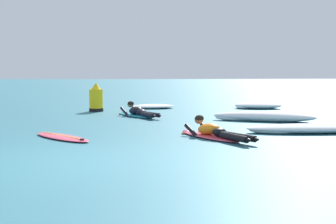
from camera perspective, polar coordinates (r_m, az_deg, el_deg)
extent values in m
plane|color=#2D6B7A|center=(18.30, -6.60, 0.13)|extent=(120.00, 120.00, 0.00)
ellipsoid|color=#E54C66|center=(11.10, 5.00, -2.88)|extent=(1.47, 2.08, 0.07)
ellipsoid|color=#E54C66|center=(11.91, 2.22, -2.28)|extent=(0.27, 0.27, 0.06)
ellipsoid|color=orange|center=(11.12, 4.85, -2.01)|extent=(0.68, 0.80, 0.35)
ellipsoid|color=black|center=(10.80, 6.10, -2.39)|extent=(0.43, 0.41, 0.20)
cylinder|color=black|center=(10.27, 7.80, -2.96)|extent=(0.52, 0.90, 0.14)
ellipsoid|color=black|center=(9.90, 9.37, -3.28)|extent=(0.19, 0.24, 0.08)
cylinder|color=black|center=(10.37, 8.49, -2.89)|extent=(0.61, 0.86, 0.14)
ellipsoid|color=black|center=(10.04, 10.28, -3.18)|extent=(0.19, 0.24, 0.08)
cylinder|color=black|center=(11.32, 2.82, -2.28)|extent=(0.34, 0.51, 0.31)
sphere|color=#8C6647|center=(11.63, 1.84, -2.58)|extent=(0.09, 0.09, 0.09)
cylinder|color=black|center=(11.55, 4.69, -2.14)|extent=(0.34, 0.51, 0.31)
sphere|color=#8C6647|center=(11.84, 3.74, -2.45)|extent=(0.09, 0.09, 0.09)
sphere|color=#8C6647|center=(11.43, 3.68, -0.89)|extent=(0.21, 0.21, 0.21)
ellipsoid|color=black|center=(11.41, 3.73, -0.75)|extent=(0.29, 0.28, 0.16)
ellipsoid|color=#2DB2D1|center=(16.05, -3.74, -0.42)|extent=(1.44, 1.99, 0.07)
ellipsoid|color=#2DB2D1|center=(16.89, -5.25, -0.12)|extent=(0.26, 0.27, 0.06)
ellipsoid|color=black|center=(16.08, -3.83, 0.18)|extent=(0.67, 0.77, 0.35)
ellipsoid|color=black|center=(15.75, -3.18, -0.03)|extent=(0.43, 0.41, 0.20)
cylinder|color=black|center=(15.23, -2.44, -0.31)|extent=(0.48, 0.79, 0.14)
ellipsoid|color=black|center=(14.86, -1.76, -0.44)|extent=(0.20, 0.24, 0.08)
cylinder|color=black|center=(15.30, -1.92, -0.28)|extent=(0.56, 0.76, 0.14)
ellipsoid|color=black|center=(14.97, -1.07, -0.40)|extent=(0.20, 0.24, 0.08)
cylinder|color=black|center=(16.31, -5.11, -0.04)|extent=(0.37, 0.57, 0.34)
sphere|color=#8C6647|center=(16.67, -5.71, -0.28)|extent=(0.09, 0.09, 0.09)
cylinder|color=black|center=(16.50, -3.71, 0.03)|extent=(0.37, 0.57, 0.34)
sphere|color=#8C6647|center=(16.83, -4.30, -0.22)|extent=(0.09, 0.09, 0.09)
sphere|color=#8C6647|center=(16.41, -4.47, 0.92)|extent=(0.21, 0.21, 0.21)
ellipsoid|color=black|center=(16.39, -4.44, 1.02)|extent=(0.29, 0.28, 0.16)
ellipsoid|color=#E54C66|center=(11.21, -12.45, -2.90)|extent=(1.74, 1.89, 0.07)
cube|color=yellow|center=(11.21, -12.45, -2.72)|extent=(1.15, 1.32, 0.01)
cone|color=black|center=(10.51, -10.12, -3.56)|extent=(0.14, 0.14, 0.16)
ellipsoid|color=white|center=(19.56, 10.61, 0.79)|extent=(2.01, 1.40, 0.27)
ellipsoid|color=white|center=(19.77, 11.92, 0.69)|extent=(0.70, 0.61, 0.19)
ellipsoid|color=white|center=(19.42, 9.00, 0.60)|extent=(0.82, 0.76, 0.15)
ellipsoid|color=white|center=(14.79, 11.28, -0.54)|extent=(3.11, 1.64, 0.29)
ellipsoid|color=white|center=(14.83, 14.28, -0.75)|extent=(1.12, 0.36, 0.20)
ellipsoid|color=white|center=(14.87, 7.71, -0.71)|extent=(1.15, 0.72, 0.16)
ellipsoid|color=white|center=(19.31, -1.76, 0.67)|extent=(1.75, 1.12, 0.17)
ellipsoid|color=white|center=(19.50, -0.61, 0.64)|extent=(0.61, 0.49, 0.12)
ellipsoid|color=white|center=(19.16, -3.19, 0.52)|extent=(0.64, 0.52, 0.10)
ellipsoid|color=white|center=(12.39, 16.20, -1.87)|extent=(3.06, 0.87, 0.23)
ellipsoid|color=white|center=(12.77, 19.29, -1.91)|extent=(1.18, 0.82, 0.16)
ellipsoid|color=white|center=(12.06, 12.17, -2.21)|extent=(1.17, 0.71, 0.13)
cylinder|color=yellow|center=(18.15, -8.51, 1.38)|extent=(0.51, 0.51, 0.83)
cone|color=yellow|center=(18.12, -8.53, 3.07)|extent=(0.35, 0.35, 0.24)
cylinder|color=black|center=(18.18, -8.49, 0.26)|extent=(0.53, 0.53, 0.12)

